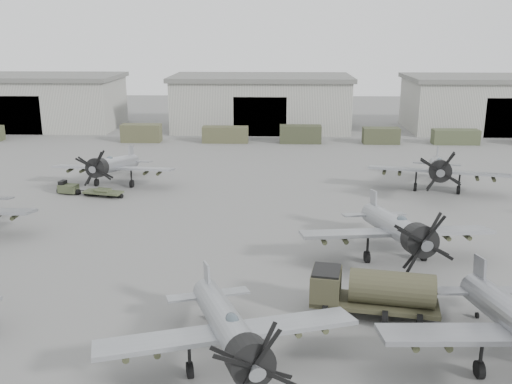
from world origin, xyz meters
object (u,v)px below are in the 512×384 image
(aircraft_far_1, at_px, (438,168))
(aircraft_near_1, at_px, (229,329))
(aircraft_far_0, at_px, (112,165))
(aircraft_mid_2, at_px, (398,229))
(tug_trailer, at_px, (81,190))
(fuel_tanker, at_px, (373,290))

(aircraft_far_1, bearing_deg, aircraft_near_1, -106.05)
(aircraft_far_0, bearing_deg, aircraft_mid_2, -31.18)
(aircraft_far_0, distance_m, tug_trailer, 4.27)
(aircraft_near_1, bearing_deg, aircraft_far_0, 96.85)
(aircraft_far_0, bearing_deg, tug_trailer, -122.49)
(aircraft_far_0, bearing_deg, aircraft_far_1, 3.80)
(fuel_tanker, bearing_deg, aircraft_far_0, 140.27)
(aircraft_near_1, height_order, aircraft_far_0, aircraft_far_0)
(aircraft_near_1, xyz_separation_m, aircraft_far_0, (-14.89, 32.94, 0.01))
(aircraft_near_1, distance_m, aircraft_far_1, 36.88)
(aircraft_far_1, bearing_deg, tug_trailer, -162.85)
(aircraft_near_1, bearing_deg, aircraft_mid_2, 35.01)
(aircraft_near_1, height_order, aircraft_far_1, aircraft_far_1)
(aircraft_far_1, distance_m, fuel_tanker, 28.09)
(aircraft_mid_2, bearing_deg, tug_trailer, 143.37)
(aircraft_near_1, bearing_deg, tug_trailer, 102.53)
(aircraft_far_1, xyz_separation_m, fuel_tanker, (-10.61, -26.00, -0.92))
(aircraft_near_1, relative_size, aircraft_far_0, 0.99)
(aircraft_near_1, bearing_deg, fuel_tanker, 20.33)
(aircraft_near_1, distance_m, aircraft_far_0, 36.15)
(fuel_tanker, bearing_deg, aircraft_near_1, -131.93)
(aircraft_near_1, height_order, fuel_tanker, aircraft_near_1)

